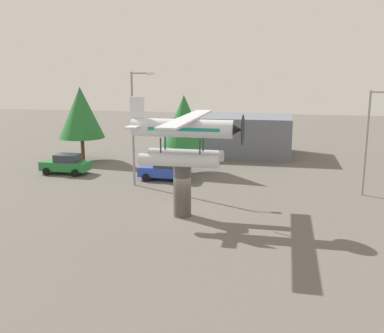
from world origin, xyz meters
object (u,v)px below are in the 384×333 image
(floatplane_monument, at_px, (184,136))
(storefront_building, at_px, (235,135))
(display_pedestal, at_px, (182,190))
(car_near_green, at_px, (66,164))
(tree_east, at_px, (184,120))
(car_mid_blue, at_px, (165,170))
(streetlight_secondary, at_px, (370,135))
(tree_west, at_px, (81,113))
(streetlight_primary, at_px, (135,122))

(floatplane_monument, xyz_separation_m, storefront_building, (0.75, 22.00, -2.95))
(display_pedestal, height_order, car_near_green, display_pedestal)
(floatplane_monument, xyz_separation_m, tree_east, (-2.74, 12.15, -0.41))
(car_mid_blue, height_order, streetlight_secondary, streetlight_secondary)
(display_pedestal, bearing_deg, tree_east, 102.14)
(car_mid_blue, xyz_separation_m, streetlight_secondary, (15.52, -1.56, 3.53))
(display_pedestal, xyz_separation_m, tree_east, (-2.61, 12.15, 2.95))
(car_near_green, relative_size, streetlight_secondary, 0.56)
(floatplane_monument, bearing_deg, storefront_building, 88.48)
(streetlight_secondary, relative_size, storefront_building, 0.63)
(tree_west, xyz_separation_m, tree_east, (11.19, -2.98, -0.22))
(display_pedestal, bearing_deg, streetlight_primary, 128.26)
(display_pedestal, relative_size, tree_west, 0.46)
(streetlight_primary, bearing_deg, storefront_building, 68.21)
(car_near_green, bearing_deg, tree_west, -78.98)
(display_pedestal, distance_m, car_mid_blue, 9.52)
(streetlight_primary, height_order, streetlight_secondary, streetlight_primary)
(streetlight_secondary, xyz_separation_m, tree_west, (-25.84, 7.87, 0.44))
(storefront_building, distance_m, tree_west, 16.45)
(floatplane_monument, xyz_separation_m, car_mid_blue, (-3.61, 8.83, -4.16))
(car_near_green, distance_m, tree_east, 11.11)
(display_pedestal, distance_m, tree_east, 12.77)
(car_near_green, bearing_deg, storefront_building, -136.71)
(car_near_green, bearing_deg, display_pedestal, 143.86)
(streetlight_primary, bearing_deg, car_mid_blue, 50.82)
(floatplane_monument, height_order, streetlight_secondary, streetlight_secondary)
(display_pedestal, xyz_separation_m, car_near_green, (-12.66, 9.24, -0.80))
(car_mid_blue, xyz_separation_m, tree_west, (-10.32, 6.30, 3.97))
(car_near_green, distance_m, storefront_building, 18.64)
(floatplane_monument, distance_m, storefront_building, 22.21)
(car_mid_blue, bearing_deg, display_pedestal, 111.53)
(floatplane_monument, bearing_deg, tree_east, 103.16)
(car_near_green, distance_m, tree_west, 7.19)
(display_pedestal, distance_m, storefront_building, 22.02)
(display_pedestal, xyz_separation_m, streetlight_secondary, (12.04, 7.26, 2.72))
(streetlight_secondary, bearing_deg, storefront_building, 127.12)
(floatplane_monument, relative_size, car_mid_blue, 2.48)
(streetlight_secondary, bearing_deg, floatplane_monument, -148.62)
(tree_east, bearing_deg, car_mid_blue, -104.70)
(car_mid_blue, bearing_deg, car_near_green, -2.61)
(display_pedestal, height_order, storefront_building, storefront_building)
(display_pedestal, bearing_deg, storefront_building, 87.70)
(display_pedestal, xyz_separation_m, streetlight_primary, (-5.25, 6.66, 3.38))
(streetlight_secondary, bearing_deg, car_near_green, 175.41)
(car_mid_blue, xyz_separation_m, streetlight_primary, (-1.77, -2.17, 4.18))
(display_pedestal, relative_size, streetlight_primary, 0.38)
(car_near_green, relative_size, car_mid_blue, 1.00)
(car_mid_blue, bearing_deg, storefront_building, -108.34)
(storefront_building, bearing_deg, floatplane_monument, -91.96)
(floatplane_monument, height_order, storefront_building, floatplane_monument)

